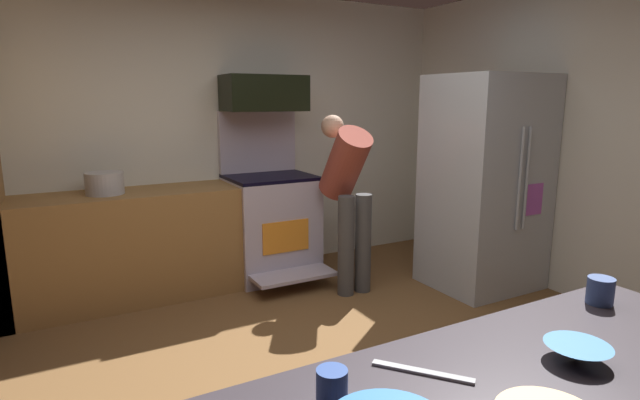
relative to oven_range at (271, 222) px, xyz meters
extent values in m
cube|color=brown|center=(-0.49, -1.97, -0.52)|extent=(5.20, 4.80, 0.02)
cube|color=silver|center=(-0.49, 0.37, 0.79)|extent=(5.20, 0.12, 2.60)
cube|color=silver|center=(2.05, -1.97, 0.79)|extent=(0.12, 4.80, 2.60)
cube|color=olive|center=(-1.39, 0.01, -0.06)|extent=(2.40, 0.60, 0.90)
cube|color=#BDB5C9|center=(0.00, -0.01, -0.05)|extent=(0.76, 0.64, 0.92)
cube|color=black|center=(0.00, -0.01, 0.42)|extent=(0.76, 0.64, 0.03)
cube|color=#BDB5C9|center=(0.00, 0.28, 0.73)|extent=(0.76, 0.06, 0.58)
cube|color=orange|center=(0.00, -0.33, -0.06)|extent=(0.44, 0.01, 0.28)
cube|color=#BDB5C9|center=(0.00, -0.48, -0.37)|extent=(0.72, 0.31, 0.03)
cube|color=black|center=(0.00, 0.09, 1.18)|extent=(0.74, 0.38, 0.32)
cube|color=#B5BFC6|center=(1.54, -1.12, 0.41)|extent=(0.88, 0.77, 1.84)
cylinder|color=#B5BFC6|center=(1.50, -1.53, 0.50)|extent=(0.02, 0.02, 0.83)
cylinder|color=#B5BFC6|center=(1.58, -1.53, 0.50)|extent=(0.02, 0.02, 0.83)
cube|color=#BE57CC|center=(1.70, -1.51, 0.32)|extent=(0.20, 0.01, 0.26)
cylinder|color=#464646|center=(0.35, -0.76, -0.08)|extent=(0.14, 0.14, 0.85)
cylinder|color=#464646|center=(0.52, -0.76, -0.08)|extent=(0.14, 0.14, 0.85)
cylinder|color=#9C4335|center=(0.44, -0.60, 0.59)|extent=(0.30, 0.58, 0.66)
sphere|color=tan|center=(0.44, -0.38, 0.89)|extent=(0.20, 0.20, 0.20)
cone|color=teal|center=(-0.51, -3.41, 0.41)|extent=(0.18, 0.18, 0.05)
cylinder|color=#2D4A93|center=(-1.23, -3.26, 0.43)|extent=(0.08, 0.08, 0.09)
cylinder|color=#364D84|center=(-0.06, -3.19, 0.44)|extent=(0.09, 0.09, 0.10)
cube|color=#B7BABF|center=(-0.94, -3.26, 0.39)|extent=(0.20, 0.23, 0.01)
cylinder|color=#B6B6B9|center=(-1.40, 0.01, 0.48)|extent=(0.29, 0.29, 0.17)
camera|label=1|loc=(-1.79, -4.22, 1.12)|focal=28.23mm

